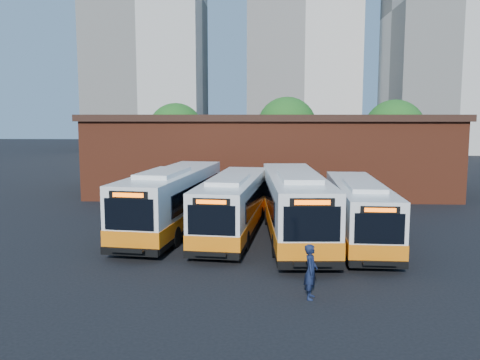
{
  "coord_description": "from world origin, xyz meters",
  "views": [
    {
      "loc": [
        -0.32,
        -22.5,
        6.38
      ],
      "look_at": [
        -1.73,
        5.32,
        2.79
      ],
      "focal_mm": 38.0,
      "sensor_mm": 36.0,
      "label": 1
    }
  ],
  "objects_px": {
    "bus_mideast": "(295,208)",
    "bus_east": "(359,213)",
    "bus_west": "(173,202)",
    "transit_worker": "(311,272)",
    "bus_midwest": "(233,207)"
  },
  "relations": [
    {
      "from": "bus_midwest",
      "to": "bus_east",
      "type": "relative_size",
      "value": 1.05
    },
    {
      "from": "bus_mideast",
      "to": "bus_east",
      "type": "relative_size",
      "value": 1.14
    },
    {
      "from": "bus_west",
      "to": "transit_worker",
      "type": "bearing_deg",
      "value": -49.46
    },
    {
      "from": "bus_midwest",
      "to": "transit_worker",
      "type": "bearing_deg",
      "value": -65.07
    },
    {
      "from": "bus_midwest",
      "to": "transit_worker",
      "type": "xyz_separation_m",
      "value": [
        3.3,
        -9.48,
        -0.5
      ]
    },
    {
      "from": "bus_west",
      "to": "transit_worker",
      "type": "distance_m",
      "value": 12.2
    },
    {
      "from": "bus_west",
      "to": "bus_east",
      "type": "height_order",
      "value": "bus_west"
    },
    {
      "from": "bus_midwest",
      "to": "bus_mideast",
      "type": "bearing_deg",
      "value": -8.36
    },
    {
      "from": "bus_west",
      "to": "bus_mideast",
      "type": "distance_m",
      "value": 6.79
    },
    {
      "from": "bus_east",
      "to": "transit_worker",
      "type": "bearing_deg",
      "value": -108.7
    },
    {
      "from": "transit_worker",
      "to": "bus_midwest",
      "type": "bearing_deg",
      "value": 29.83
    },
    {
      "from": "bus_mideast",
      "to": "bus_east",
      "type": "xyz_separation_m",
      "value": [
        3.21,
        -0.31,
        -0.19
      ]
    },
    {
      "from": "transit_worker",
      "to": "bus_west",
      "type": "bearing_deg",
      "value": 43.98
    },
    {
      "from": "bus_west",
      "to": "bus_midwest",
      "type": "bearing_deg",
      "value": -4.54
    },
    {
      "from": "bus_west",
      "to": "bus_east",
      "type": "relative_size",
      "value": 1.13
    }
  ]
}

